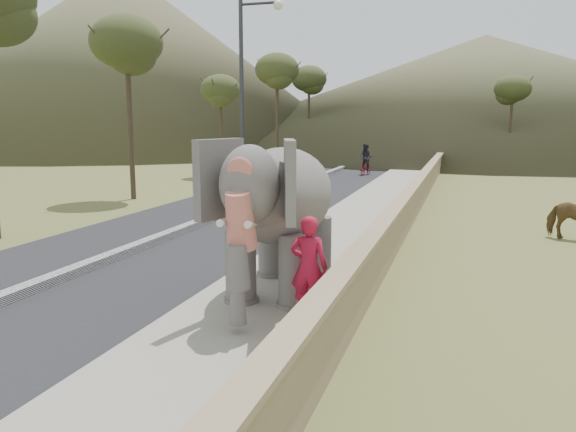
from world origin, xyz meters
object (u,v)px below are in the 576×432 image
(lamppost, at_px, (249,84))
(cow, at_px, (576,217))
(elephant_and_man, at_px, (282,217))
(motorcyclist, at_px, (366,162))

(lamppost, relative_size, cow, 4.74)
(elephant_and_man, height_order, motorcyclist, elephant_and_man)
(motorcyclist, bearing_deg, elephant_and_man, -83.95)
(lamppost, xyz_separation_m, motorcyclist, (2.03, 15.00, -4.05))
(elephant_and_man, bearing_deg, cow, 49.24)
(lamppost, xyz_separation_m, elephant_and_man, (4.71, -10.26, -3.23))
(cow, xyz_separation_m, elephant_and_man, (-6.57, -7.62, 0.93))
(elephant_and_man, distance_m, motorcyclist, 25.42)
(lamppost, height_order, motorcyclist, lamppost)
(cow, xyz_separation_m, motorcyclist, (-9.24, 17.64, 0.11))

